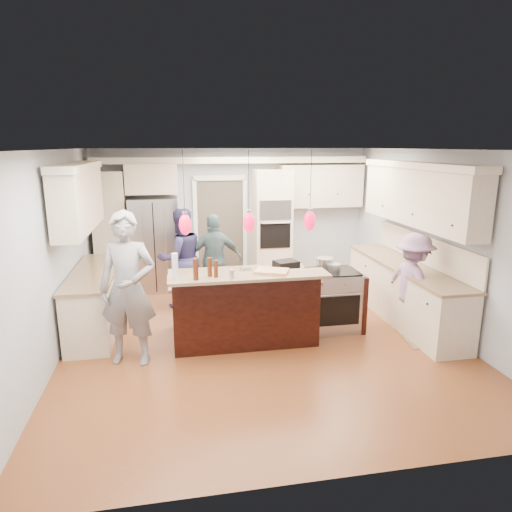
{
  "coord_description": "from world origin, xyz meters",
  "views": [
    {
      "loc": [
        -1.2,
        -6.14,
        2.75
      ],
      "look_at": [
        0.0,
        0.35,
        1.15
      ],
      "focal_mm": 32.0,
      "sensor_mm": 36.0,
      "label": 1
    }
  ],
  "objects": [
    {
      "name": "beer_bottle_b",
      "position": [
        -0.94,
        -0.63,
        1.26
      ],
      "size": [
        0.08,
        0.08,
        0.27
      ],
      "primitive_type": "cylinder",
      "rotation": [
        0.0,
        0.0,
        -0.25
      ],
      "color": "#461D0C",
      "rests_on": "kitchen_island"
    },
    {
      "name": "right_counter_run",
      "position": [
        2.44,
        0.3,
        1.06
      ],
      "size": [
        0.64,
        3.1,
        2.51
      ],
      "color": "beige",
      "rests_on": "ground"
    },
    {
      "name": "ground_plane",
      "position": [
        0.0,
        0.0,
        0.0
      ],
      "size": [
        6.0,
        6.0,
        0.0
      ],
      "primitive_type": "plane",
      "color": "brown",
      "rests_on": "ground"
    },
    {
      "name": "island_range",
      "position": [
        1.16,
        0.15,
        0.46
      ],
      "size": [
        0.82,
        0.71,
        0.92
      ],
      "color": "#B7B7BC",
      "rests_on": "ground"
    },
    {
      "name": "person_range_side",
      "position": [
        2.25,
        -0.23,
        0.76
      ],
      "size": [
        0.76,
        1.08,
        1.52
      ],
      "primitive_type": "imported",
      "rotation": [
        0.0,
        0.0,
        1.79
      ],
      "color": "#A680AD",
      "rests_on": "ground"
    },
    {
      "name": "beer_bottle_a",
      "position": [
        -0.76,
        -0.5,
        1.24
      ],
      "size": [
        0.08,
        0.08,
        0.25
      ],
      "primitive_type": "cylinder",
      "rotation": [
        0.0,
        0.0,
        0.31
      ],
      "color": "#461D0C",
      "rests_on": "kitchen_island"
    },
    {
      "name": "pendant_lights",
      "position": [
        -0.25,
        -0.51,
        1.8
      ],
      "size": [
        1.75,
        0.15,
        1.03
      ],
      "color": "black",
      "rests_on": "ground"
    },
    {
      "name": "pot_large",
      "position": [
        1.07,
        0.34,
        1.0
      ],
      "size": [
        0.27,
        0.27,
        0.15
      ],
      "primitive_type": "cylinder",
      "color": "#B7B7BC",
      "rests_on": "island_range"
    },
    {
      "name": "back_upper_cabinets",
      "position": [
        -0.75,
        2.76,
        1.67
      ],
      "size": [
        5.3,
        0.61,
        2.54
      ],
      "color": "beige",
      "rests_on": "ground"
    },
    {
      "name": "person_far_left",
      "position": [
        -1.08,
        1.6,
        0.86
      ],
      "size": [
        1.01,
        0.9,
        1.72
      ],
      "primitive_type": "imported",
      "rotation": [
        0.0,
        0.0,
        3.5
      ],
      "color": "navy",
      "rests_on": "ground"
    },
    {
      "name": "left_cabinets",
      "position": [
        -2.44,
        0.8,
        1.06
      ],
      "size": [
        0.64,
        2.3,
        2.51
      ],
      "color": "beige",
      "rests_on": "ground"
    },
    {
      "name": "person_far_right",
      "position": [
        -0.5,
        1.6,
        0.81
      ],
      "size": [
        0.95,
        0.41,
        1.61
      ],
      "primitive_type": "imported",
      "rotation": [
        0.0,
        0.0,
        3.16
      ],
      "color": "#496266",
      "rests_on": "ground"
    },
    {
      "name": "cutting_board",
      "position": [
        0.06,
        -0.47,
        1.14
      ],
      "size": [
        0.51,
        0.45,
        0.03
      ],
      "primitive_type": "cube",
      "rotation": [
        0.0,
        0.0,
        -0.41
      ],
      "color": "tan",
      "rests_on": "kitchen_island"
    },
    {
      "name": "drink_can",
      "position": [
        -0.49,
        -0.64,
        1.18
      ],
      "size": [
        0.07,
        0.07,
        0.11
      ],
      "primitive_type": "cylinder",
      "rotation": [
        0.0,
        0.0,
        0.08
      ],
      "color": "#B7B7BC",
      "rests_on": "kitchen_island"
    },
    {
      "name": "room_shell",
      "position": [
        0.0,
        0.0,
        1.82
      ],
      "size": [
        5.54,
        6.04,
        2.72
      ],
      "color": "#B2BCC6",
      "rests_on": "ground"
    },
    {
      "name": "refrigerator",
      "position": [
        -1.55,
        2.64,
        0.9
      ],
      "size": [
        0.9,
        0.7,
        1.8
      ],
      "primitive_type": "cube",
      "color": "#B7B7BC",
      "rests_on": "ground"
    },
    {
      "name": "water_bottle",
      "position": [
        -1.2,
        -0.55,
        1.29
      ],
      "size": [
        0.08,
        0.08,
        0.33
      ],
      "primitive_type": "cylinder",
      "rotation": [
        0.0,
        0.0,
        0.09
      ],
      "color": "silver",
      "rests_on": "kitchen_island"
    },
    {
      "name": "person_bar_end",
      "position": [
        -1.79,
        -0.45,
        0.99
      ],
      "size": [
        0.81,
        0.63,
        1.98
      ],
      "primitive_type": "imported",
      "rotation": [
        0.0,
        0.0,
        -0.23
      ],
      "color": "gray",
      "rests_on": "ground"
    },
    {
      "name": "pot_small",
      "position": [
        1.15,
        0.16,
        0.97
      ],
      "size": [
        0.21,
        0.21,
        0.11
      ],
      "primitive_type": "cylinder",
      "color": "#B7B7BC",
      "rests_on": "island_range"
    },
    {
      "name": "oven_column",
      "position": [
        0.75,
        2.67,
        1.15
      ],
      "size": [
        0.72,
        0.69,
        2.3
      ],
      "color": "beige",
      "rests_on": "ground"
    },
    {
      "name": "kitchen_island",
      "position": [
        -0.25,
        0.07,
        0.49
      ],
      "size": [
        2.1,
        1.46,
        1.12
      ],
      "color": "black",
      "rests_on": "ground"
    },
    {
      "name": "floor_rug",
      "position": [
        2.39,
        -0.38,
        0.01
      ],
      "size": [
        0.75,
        1.01,
        0.01
      ],
      "primitive_type": "cube",
      "rotation": [
        0.0,
        0.0,
        -0.12
      ],
      "color": "#997C53",
      "rests_on": "ground"
    },
    {
      "name": "beer_bottle_c",
      "position": [
        -0.69,
        -0.56,
        1.23
      ],
      "size": [
        0.07,
        0.07,
        0.22
      ],
      "primitive_type": "cylinder",
      "rotation": [
        0.0,
        0.0,
        -0.22
      ],
      "color": "#461D0C",
      "rests_on": "kitchen_island"
    }
  ]
}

